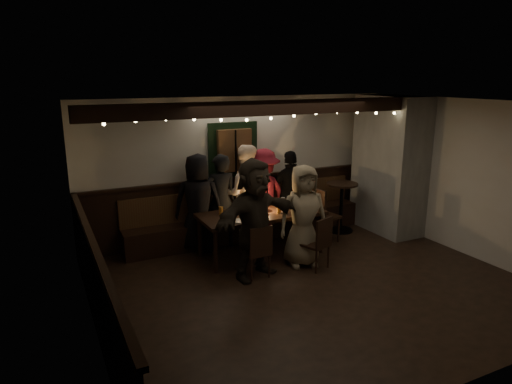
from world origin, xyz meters
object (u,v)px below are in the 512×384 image
person_f (255,219)px  chair_near_left (258,249)px  person_b (221,201)px  dining_table (261,216)px  chair_end (321,212)px  person_d (263,195)px  person_e (291,194)px  high_top (341,201)px  person_c (245,194)px  chair_near_right (319,240)px  person_a (198,203)px  person_g (303,216)px

person_f → chair_near_left: bearing=-98.1°
person_b → person_f: (-0.01, -1.40, 0.07)m
dining_table → chair_end: 1.24m
person_d → person_e: 0.57m
chair_near_left → high_top: bearing=26.9°
chair_end → person_c: bearing=151.6°
high_top → person_c: bearing=170.8°
chair_near_right → person_f: bearing=167.5°
high_top → person_d: person_d is taller
chair_near_right → person_f: (-1.00, 0.22, 0.43)m
person_f → person_b: bearing=71.8°
person_c → person_f: size_ratio=0.98×
person_f → chair_end: bearing=7.0°
chair_near_right → person_d: size_ratio=0.50×
high_top → person_a: person_a is taller
person_d → chair_near_right: bearing=77.6°
chair_end → person_f: 1.90m
person_e → person_g: 1.41m
chair_near_right → person_e: bearing=75.6°
person_b → person_a: bearing=7.9°
person_b → person_e: 1.40m
chair_near_left → person_d: (0.82, 1.48, 0.38)m
high_top → person_a: 2.83m
chair_end → person_d: bearing=144.7°
chair_near_right → person_d: (-0.17, 1.62, 0.37)m
chair_end → high_top: size_ratio=1.06×
chair_near_left → person_e: person_e is taller
person_e → person_d: bearing=7.8°
chair_near_right → person_b: bearing=121.4°
person_a → person_f: (0.40, -1.39, 0.06)m
dining_table → chair_near_right: size_ratio=2.45×
person_c → person_f: bearing=90.2°
dining_table → chair_end: chair_end is taller
person_d → person_g: 1.34m
chair_near_left → person_b: size_ratio=0.50×
person_d → person_f: bearing=41.0°
person_a → person_b: size_ratio=1.02×
chair_end → person_g: bearing=-138.5°
chair_near_right → person_g: bearing=114.2°
dining_table → chair_near_left: (-0.45, -0.81, -0.22)m
high_top → person_f: person_f is taller
chair_end → person_b: person_b is taller
chair_end → person_c: (-1.20, 0.65, 0.32)m
chair_end → person_c: person_c is taller
person_a → person_f: bearing=129.5°
person_g → person_c: bearing=116.8°
dining_table → chair_near_right: 1.10m
high_top → person_d: bearing=170.2°
person_a → person_b: 0.41m
chair_near_right → person_d: person_d is taller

